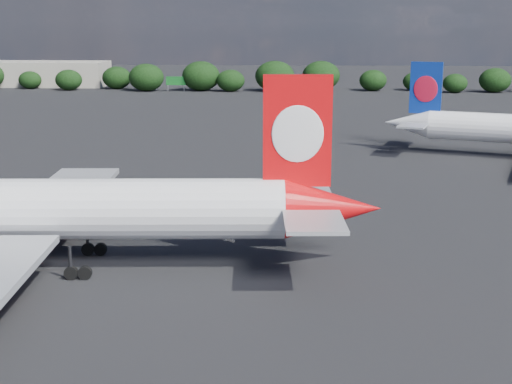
{
  "coord_description": "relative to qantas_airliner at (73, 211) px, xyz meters",
  "views": [
    {
      "loc": [
        19.1,
        -42.36,
        21.11
      ],
      "look_at": [
        16.0,
        12.0,
        8.0
      ],
      "focal_mm": 50.0,
      "sensor_mm": 36.0,
      "label": 1
    }
  ],
  "objects": [
    {
      "name": "billboard_yellow",
      "position": [
        12.08,
        165.86,
        -1.24
      ],
      "size": [
        5.0,
        0.3,
        5.5
      ],
      "color": "gold",
      "rests_on": "ground"
    },
    {
      "name": "highway_sign",
      "position": [
        -17.92,
        159.86,
        -1.98
      ],
      "size": [
        6.0,
        0.3,
        4.5
      ],
      "color": "#135F1F",
      "rests_on": "ground"
    },
    {
      "name": "terminal_building",
      "position": [
        -64.92,
        175.86,
        -1.11
      ],
      "size": [
        42.0,
        16.0,
        8.0
      ],
      "color": "gray",
      "rests_on": "ground"
    },
    {
      "name": "qantas_airliner",
      "position": [
        0.0,
        0.0,
        0.0
      ],
      "size": [
        51.44,
        48.9,
        16.79
      ],
      "color": "white",
      "rests_on": "ground"
    },
    {
      "name": "ground",
      "position": [
        0.08,
        43.86,
        -5.11
      ],
      "size": [
        500.0,
        500.0,
        0.0
      ],
      "primitive_type": "plane",
      "color": "black",
      "rests_on": "ground"
    },
    {
      "name": "horizon_treeline",
      "position": [
        3.44,
        162.55,
        -1.14
      ],
      "size": [
        202.17,
        15.7,
        9.28
      ],
      "color": "black",
      "rests_on": "ground"
    }
  ]
}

